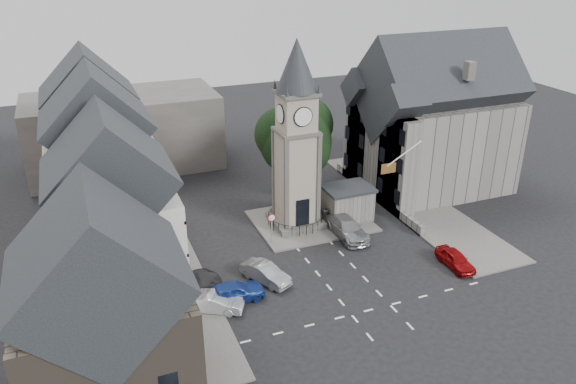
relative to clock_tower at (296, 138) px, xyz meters
name	(u,v)px	position (x,y,z in m)	size (l,w,h in m)	color
ground	(335,270)	(0.00, -7.99, -8.12)	(120.00, 120.00, 0.00)	black
pavement_west	(158,262)	(-12.50, -1.99, -8.05)	(6.00, 30.00, 0.14)	#595651
pavement_east	(411,202)	(12.00, 0.01, -8.05)	(6.00, 26.00, 0.14)	#595651
central_island	(311,221)	(1.50, 0.01, -8.04)	(10.00, 8.00, 0.16)	#595651
road_markings	(371,310)	(0.00, -13.49, -8.12)	(20.00, 8.00, 0.01)	silver
clock_tower	(296,138)	(0.00, 0.00, 0.00)	(4.86, 4.86, 16.25)	#4C4944
stone_shelter	(347,202)	(4.80, -0.49, -6.57)	(4.30, 3.30, 3.08)	slate
town_tree	(295,131)	(2.00, 5.01, -1.15)	(7.20, 7.20, 10.80)	black
warning_sign_post	(272,223)	(-3.20, -2.56, -6.09)	(0.70, 0.19, 2.85)	black
terrace_pink	(96,148)	(-15.50, 8.01, -1.54)	(8.10, 7.60, 12.80)	#DE9F98
terrace_cream	(104,182)	(-15.50, 0.01, -1.54)	(8.10, 7.60, 12.80)	beige
terrace_tudor	(117,235)	(-15.50, -7.99, -1.93)	(8.10, 7.60, 12.00)	silver
building_sw_stone	(108,337)	(-17.00, -16.99, -2.77)	(8.60, 7.60, 10.40)	#4A4137
backdrop_west	(124,132)	(-12.00, 20.01, -4.12)	(20.00, 10.00, 8.00)	#4C4944
east_building	(431,127)	(15.59, 3.01, -1.86)	(14.40, 11.40, 12.60)	slate
east_boundary_wall	(375,195)	(9.20, 2.01, -7.67)	(0.40, 16.00, 0.90)	slate
flagpole	(404,154)	(8.00, -3.99, -1.12)	(3.68, 0.10, 2.74)	white
car_west_blue	(233,292)	(-8.46, -9.05, -7.36)	(1.80, 4.48, 1.53)	navy
car_west_silver	(214,302)	(-9.98, -9.59, -7.46)	(1.39, 4.00, 1.32)	#B1B4BA
car_west_grey	(183,284)	(-11.50, -6.77, -7.34)	(2.58, 5.59, 1.55)	#2E2D30
car_island_silver	(266,273)	(-5.50, -7.49, -7.44)	(1.44, 4.12, 1.36)	#95979D
car_island_east	(347,228)	(3.24, -3.49, -7.34)	(2.17, 5.35, 1.55)	gray
car_east_red	(455,259)	(8.76, -10.99, -7.47)	(1.53, 3.80, 1.29)	maroon
pedestrian	(393,191)	(10.78, 1.44, -7.25)	(0.64, 0.42, 1.74)	#B8A698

